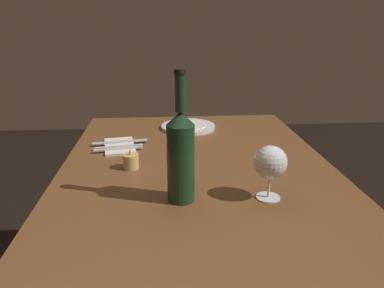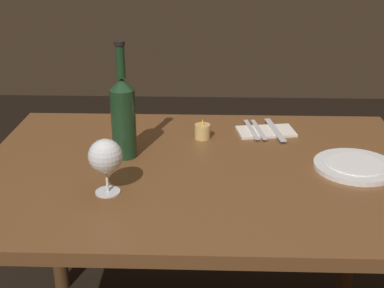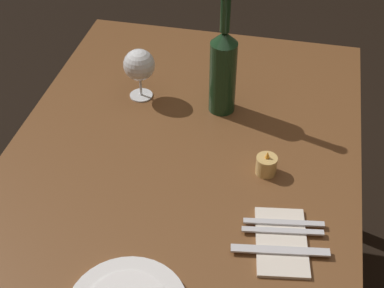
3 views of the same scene
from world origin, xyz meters
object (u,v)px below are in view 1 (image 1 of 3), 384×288
(wine_bottle, at_px, (181,154))
(fork_inner, at_px, (119,147))
(votive_candle, at_px, (131,162))
(fork_outer, at_px, (118,149))
(wine_glass_left, at_px, (270,163))
(folded_napkin, at_px, (120,146))
(table_knife, at_px, (120,142))
(dinner_plate, at_px, (188,126))

(wine_bottle, distance_m, fork_inner, 0.49)
(votive_candle, height_order, fork_outer, votive_candle)
(wine_glass_left, relative_size, folded_napkin, 0.74)
(wine_bottle, height_order, table_knife, wine_bottle)
(wine_glass_left, relative_size, table_knife, 0.71)
(folded_napkin, height_order, table_knife, table_knife)
(folded_napkin, relative_size, fork_outer, 1.14)
(wine_bottle, bearing_deg, table_knife, 23.84)
(table_knife, bearing_deg, dinner_plate, -54.26)
(fork_inner, distance_m, table_knife, 0.06)
(fork_inner, relative_size, fork_outer, 1.00)
(votive_candle, relative_size, folded_napkin, 0.33)
(wine_bottle, height_order, dinner_plate, wine_bottle)
(table_knife, bearing_deg, votive_candle, -166.30)
(fork_outer, bearing_deg, wine_bottle, -152.04)
(wine_bottle, bearing_deg, fork_outer, 27.96)
(folded_napkin, bearing_deg, fork_outer, 180.00)
(fork_inner, bearing_deg, wine_bottle, -153.46)
(wine_glass_left, distance_m, table_knife, 0.67)
(wine_glass_left, height_order, wine_bottle, wine_bottle)
(wine_bottle, height_order, folded_napkin, wine_bottle)
(votive_candle, bearing_deg, table_knife, 13.70)
(folded_napkin, bearing_deg, fork_inner, 180.00)
(wine_bottle, distance_m, dinner_plate, 0.69)
(fork_inner, bearing_deg, dinner_plate, -47.48)
(folded_napkin, bearing_deg, wine_glass_left, -135.61)
(wine_glass_left, xyz_separation_m, fork_outer, (0.41, 0.45, -0.09))
(wine_glass_left, height_order, table_knife, wine_glass_left)
(fork_inner, bearing_deg, votive_candle, -162.51)
(wine_glass_left, height_order, folded_napkin, wine_glass_left)
(wine_bottle, relative_size, votive_candle, 5.25)
(table_knife, bearing_deg, wine_bottle, -156.16)
(dinner_plate, bearing_deg, folded_napkin, 129.60)
(wine_bottle, distance_m, table_knife, 0.54)
(wine_glass_left, relative_size, wine_bottle, 0.43)
(wine_bottle, xyz_separation_m, dinner_plate, (0.68, -0.07, -0.12))
(folded_napkin, relative_size, fork_inner, 1.14)
(folded_napkin, relative_size, table_knife, 0.97)
(folded_napkin, bearing_deg, votive_candle, -164.46)
(dinner_plate, height_order, table_knife, dinner_plate)
(dinner_plate, bearing_deg, votive_candle, 153.68)
(wine_glass_left, xyz_separation_m, fork_inner, (0.43, 0.45, -0.09))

